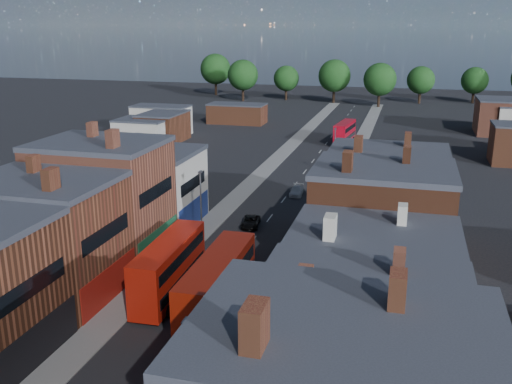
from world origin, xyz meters
The scene contains 13 objects.
pavement_west centered at (-6.50, 50.00, 0.06)m, with size 3.00×200.00×0.12m, color gray.
pavement_east centered at (6.50, 50.00, 0.06)m, with size 3.00×200.00×0.12m, color gray.
terrace_east centered at (14.00, 0.00, 6.69)m, with size 12.00×80.00×13.39m, color brown.
lamp_post_1 centered at (5.20, 0.00, 4.70)m, with size 0.25×0.70×8.12m.
lamp_post_2 centered at (-5.20, 30.00, 4.70)m, with size 0.25×0.70×8.12m.
lamp_post_3 centered at (5.20, 60.00, 4.70)m, with size 0.25×0.70×8.12m.
bus_0 centered at (-3.50, 17.36, 2.72)m, with size 3.25×11.75×5.04m.
bus_1 centered at (2.06, 14.15, 2.92)m, with size 3.31×12.58×5.42m.
bus_2 centered at (3.50, 88.74, 2.34)m, with size 3.40×10.25×4.34m.
car_2 centered at (-1.47, 36.44, 0.59)m, with size 1.97×4.27×1.19m, color black.
car_3 centered at (1.26, 50.72, 0.61)m, with size 1.70×4.19×1.22m, color silver.
ped_1 centered at (-6.00, 16.80, 1.04)m, with size 0.89×0.49×1.84m, color #42241A.
ped_3 centered at (7.70, 5.70, 0.99)m, with size 1.02×0.46×1.73m, color #5A554D.
Camera 1 is at (15.74, -24.86, 22.95)m, focal length 40.00 mm.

